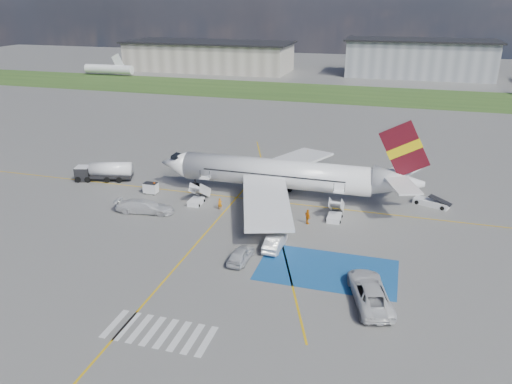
% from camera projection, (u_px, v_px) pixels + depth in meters
% --- Properties ---
extents(ground, '(400.00, 400.00, 0.00)m').
position_uv_depth(ground, '(245.00, 240.00, 56.91)').
color(ground, '#60605E').
rests_on(ground, ground).
extents(grass_strip, '(400.00, 30.00, 0.01)m').
position_uv_depth(grass_strip, '(345.00, 94.00, 141.77)').
color(grass_strip, '#2D4C1E').
rests_on(grass_strip, ground).
extents(taxiway_line_main, '(120.00, 0.20, 0.01)m').
position_uv_depth(taxiway_line_main, '(272.00, 201.00, 67.63)').
color(taxiway_line_main, gold).
rests_on(taxiway_line_main, ground).
extents(taxiway_line_cross, '(0.20, 60.00, 0.01)m').
position_uv_depth(taxiway_line_cross, '(167.00, 278.00, 49.28)').
color(taxiway_line_cross, gold).
rests_on(taxiway_line_cross, ground).
extents(taxiway_line_diag, '(20.71, 56.45, 0.01)m').
position_uv_depth(taxiway_line_diag, '(272.00, 201.00, 67.63)').
color(taxiway_line_diag, gold).
rests_on(taxiway_line_diag, ground).
extents(staging_box, '(14.00, 8.00, 0.01)m').
position_uv_depth(staging_box, '(327.00, 270.00, 50.73)').
color(staging_box, '#174C8C').
rests_on(staging_box, ground).
extents(crosswalk, '(9.00, 4.00, 0.01)m').
position_uv_depth(crosswalk, '(159.00, 332.00, 41.30)').
color(crosswalk, silver).
rests_on(crosswalk, ground).
extents(terminal_west, '(60.00, 22.00, 10.00)m').
position_uv_depth(terminal_west, '(209.00, 57.00, 185.56)').
color(terminal_west, gray).
rests_on(terminal_west, ground).
extents(terminal_centre, '(48.00, 18.00, 12.00)m').
position_uv_depth(terminal_centre, '(419.00, 59.00, 170.09)').
color(terminal_centre, gray).
rests_on(terminal_centre, ground).
extents(airliner, '(36.81, 32.95, 11.92)m').
position_uv_depth(airliner, '(286.00, 174.00, 67.78)').
color(airliner, white).
rests_on(airliner, ground).
extents(airstairs_fwd, '(1.90, 5.20, 3.60)m').
position_uv_depth(airstairs_fwd, '(197.00, 199.00, 66.94)').
color(airstairs_fwd, white).
rests_on(airstairs_fwd, ground).
extents(airstairs_aft, '(1.90, 5.20, 3.60)m').
position_uv_depth(airstairs_aft, '(335.00, 214.00, 62.11)').
color(airstairs_aft, white).
rests_on(airstairs_aft, ground).
extents(fuel_tanker, '(8.65, 4.31, 2.86)m').
position_uv_depth(fuel_tanker, '(105.00, 173.00, 74.96)').
color(fuel_tanker, black).
rests_on(fuel_tanker, ground).
extents(gpu_cart, '(1.97, 1.31, 1.61)m').
position_uv_depth(gpu_cart, '(151.00, 189.00, 70.12)').
color(gpu_cart, white).
rests_on(gpu_cart, ground).
extents(belt_loader, '(5.01, 3.11, 1.45)m').
position_uv_depth(belt_loader, '(432.00, 203.00, 66.18)').
color(belt_loader, white).
rests_on(belt_loader, ground).
extents(car_silver_a, '(2.08, 4.66, 1.56)m').
position_uv_depth(car_silver_a, '(241.00, 254.00, 52.14)').
color(car_silver_a, '#B6B8BD').
rests_on(car_silver_a, ground).
extents(car_silver_b, '(1.88, 4.86, 1.58)m').
position_uv_depth(car_silver_b, '(275.00, 242.00, 54.71)').
color(car_silver_b, '#ADAFB4').
rests_on(car_silver_b, ground).
extents(van_white_a, '(4.73, 7.11, 2.45)m').
position_uv_depth(van_white_a, '(370.00, 289.00, 45.20)').
color(van_white_a, silver).
rests_on(van_white_a, ground).
extents(van_white_b, '(5.92, 2.98, 2.23)m').
position_uv_depth(van_white_b, '(145.00, 204.00, 63.82)').
color(van_white_b, silver).
rests_on(van_white_b, ground).
extents(crew_fwd, '(0.66, 0.57, 1.53)m').
position_uv_depth(crew_fwd, '(220.00, 204.00, 64.87)').
color(crew_fwd, orange).
rests_on(crew_fwd, ground).
extents(crew_nose, '(0.75, 0.92, 1.76)m').
position_uv_depth(crew_nose, '(154.00, 188.00, 69.86)').
color(crew_nose, orange).
rests_on(crew_nose, ground).
extents(crew_aft, '(1.09, 1.15, 1.91)m').
position_uv_depth(crew_aft, '(308.00, 217.00, 60.64)').
color(crew_aft, orange).
rests_on(crew_aft, ground).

